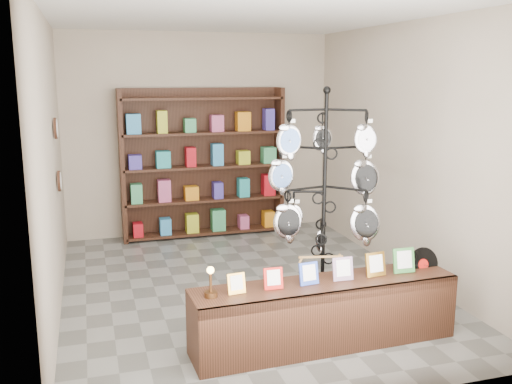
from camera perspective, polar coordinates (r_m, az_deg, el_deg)
ground at (r=6.62m, az=-1.12°, el=-9.48°), size 5.00×5.00×0.00m
room_envelope at (r=6.20m, az=-1.19°, el=6.68°), size 5.00×5.00×5.00m
display_tree at (r=5.58m, az=6.87°, el=0.51°), size 1.21×1.19×2.28m
front_shelf at (r=5.24m, az=6.91°, el=-11.95°), size 2.43×0.58×0.85m
back_shelving at (r=8.52m, az=-5.29°, el=2.44°), size 2.42×0.36×2.20m
wall_clocks at (r=6.82m, az=-19.25°, el=3.52°), size 0.03×0.24×0.84m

